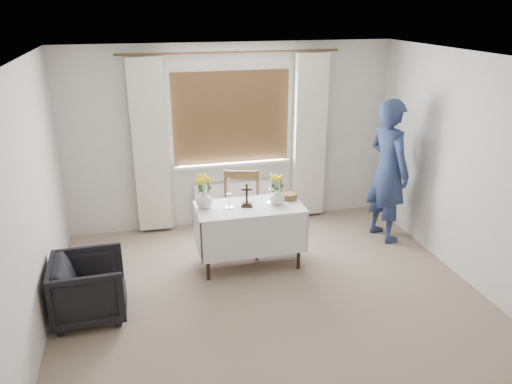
% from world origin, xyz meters
% --- Properties ---
extents(ground, '(5.00, 5.00, 0.00)m').
position_xyz_m(ground, '(0.00, 0.00, 0.00)').
color(ground, gray).
rests_on(ground, ground).
extents(altar_table, '(1.24, 0.64, 0.76)m').
position_xyz_m(altar_table, '(-0.06, 1.17, 0.38)').
color(altar_table, white).
rests_on(altar_table, ground).
extents(wooden_chair, '(0.58, 0.58, 1.03)m').
position_xyz_m(wooden_chair, '(-0.09, 1.52, 0.51)').
color(wooden_chair, '#52391C').
rests_on(wooden_chair, ground).
extents(armchair, '(0.73, 0.71, 0.64)m').
position_xyz_m(armchair, '(-1.85, 0.53, 0.32)').
color(armchair, black).
rests_on(armchair, ground).
extents(person, '(0.58, 0.76, 1.87)m').
position_xyz_m(person, '(1.86, 1.49, 0.94)').
color(person, navy).
rests_on(person, ground).
extents(radiator, '(1.10, 0.10, 0.60)m').
position_xyz_m(radiator, '(0.00, 2.42, 0.30)').
color(radiator, white).
rests_on(radiator, ground).
extents(wooden_cross, '(0.15, 0.12, 0.28)m').
position_xyz_m(wooden_cross, '(-0.09, 1.17, 0.90)').
color(wooden_cross, black).
rests_on(wooden_cross, altar_table).
extents(candlestick_left, '(0.13, 0.13, 0.35)m').
position_xyz_m(candlestick_left, '(-0.29, 1.18, 0.94)').
color(candlestick_left, white).
rests_on(candlestick_left, altar_table).
extents(candlestick_right, '(0.11, 0.11, 0.37)m').
position_xyz_m(candlestick_right, '(0.21, 1.20, 0.95)').
color(candlestick_right, white).
rests_on(candlestick_right, altar_table).
extents(flower_vase_left, '(0.21, 0.21, 0.21)m').
position_xyz_m(flower_vase_left, '(-0.57, 1.26, 0.87)').
color(flower_vase_left, silver).
rests_on(flower_vase_left, altar_table).
extents(flower_vase_right, '(0.20, 0.20, 0.19)m').
position_xyz_m(flower_vase_right, '(0.27, 1.17, 0.85)').
color(flower_vase_right, silver).
rests_on(flower_vase_right, altar_table).
extents(wicker_basket, '(0.22, 0.22, 0.07)m').
position_xyz_m(wicker_basket, '(0.45, 1.28, 0.80)').
color(wicker_basket, brown).
rests_on(wicker_basket, altar_table).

